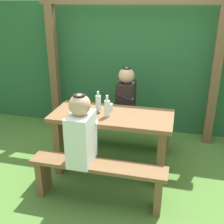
# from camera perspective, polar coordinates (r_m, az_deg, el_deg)

# --- Properties ---
(ground_plane) EXTENTS (12.00, 12.00, 0.00)m
(ground_plane) POSITION_cam_1_polar(r_m,az_deg,el_deg) (3.54, 0.00, -11.66)
(ground_plane) COLOR #4D7831
(hedge_backdrop) EXTENTS (6.40, 0.84, 1.97)m
(hedge_backdrop) POSITION_cam_1_polar(r_m,az_deg,el_deg) (4.70, 5.04, 9.92)
(hedge_backdrop) COLOR #275B31
(hedge_backdrop) RESTS_ON ground_plane
(pergola_post_left) EXTENTS (0.12, 0.12, 1.92)m
(pergola_post_left) POSITION_cam_1_polar(r_m,az_deg,el_deg) (4.47, -11.88, 8.54)
(pergola_post_left) COLOR brown
(pergola_post_left) RESTS_ON ground_plane
(pergola_post_right) EXTENTS (0.12, 0.12, 1.92)m
(pergola_post_right) POSITION_cam_1_polar(r_m,az_deg,el_deg) (4.07, 20.52, 6.32)
(pergola_post_right) COLOR brown
(pergola_post_right) RESTS_ON ground_plane
(pergola_crossbeam) EXTENTS (2.64, 0.10, 0.10)m
(pergola_crossbeam) POSITION_cam_1_polar(r_m,az_deg,el_deg) (3.98, 3.95, 22.02)
(pergola_crossbeam) COLOR brown
(pergola_crossbeam) RESTS_ON pergola_post_left
(picnic_table) EXTENTS (1.40, 0.64, 0.75)m
(picnic_table) POSITION_cam_1_polar(r_m,az_deg,el_deg) (3.28, 0.00, -4.27)
(picnic_table) COLOR brown
(picnic_table) RESTS_ON ground_plane
(bench_near) EXTENTS (1.40, 0.24, 0.44)m
(bench_near) POSITION_cam_1_polar(r_m,az_deg,el_deg) (2.88, -2.92, -12.73)
(bench_near) COLOR brown
(bench_near) RESTS_ON ground_plane
(bench_far) EXTENTS (1.40, 0.24, 0.44)m
(bench_far) POSITION_cam_1_polar(r_m,az_deg,el_deg) (3.89, 2.12, -3.02)
(bench_far) COLOR brown
(bench_far) RESTS_ON ground_plane
(person_white_shirt) EXTENTS (0.25, 0.35, 0.72)m
(person_white_shirt) POSITION_cam_1_polar(r_m,az_deg,el_deg) (2.70, -6.40, -4.16)
(person_white_shirt) COLOR white
(person_white_shirt) RESTS_ON bench_near
(person_black_coat) EXTENTS (0.25, 0.35, 0.72)m
(person_black_coat) POSITION_cam_1_polar(r_m,az_deg,el_deg) (3.71, 2.90, 3.30)
(person_black_coat) COLOR black
(person_black_coat) RESTS_ON bench_far
(drinking_glass) EXTENTS (0.07, 0.07, 0.08)m
(drinking_glass) POSITION_cam_1_polar(r_m,az_deg,el_deg) (3.27, -0.46, 1.03)
(drinking_glass) COLOR silver
(drinking_glass) RESTS_ON picnic_table
(bottle_left) EXTENTS (0.06, 0.06, 0.23)m
(bottle_left) POSITION_cam_1_polar(r_m,az_deg,el_deg) (3.28, -2.86, 2.02)
(bottle_left) COLOR silver
(bottle_left) RESTS_ON picnic_table
(bottle_right) EXTENTS (0.06, 0.06, 0.25)m
(bottle_right) POSITION_cam_1_polar(r_m,az_deg,el_deg) (3.09, -1.01, 0.86)
(bottle_right) COLOR silver
(bottle_right) RESTS_ON picnic_table
(cell_phone) EXTENTS (0.11, 0.16, 0.01)m
(cell_phone) POSITION_cam_1_polar(r_m,az_deg,el_deg) (3.18, -3.67, -0.42)
(cell_phone) COLOR black
(cell_phone) RESTS_ON picnic_table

